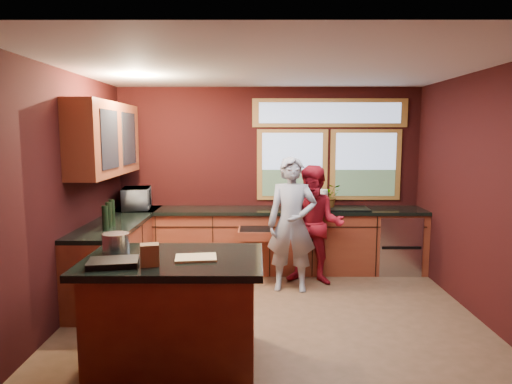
{
  "coord_description": "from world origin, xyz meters",
  "views": [
    {
      "loc": [
        -0.18,
        -4.85,
        2.02
      ],
      "look_at": [
        -0.19,
        0.4,
        1.34
      ],
      "focal_mm": 32.0,
      "sensor_mm": 36.0,
      "label": 1
    }
  ],
  "objects_px": {
    "person_grey": "(292,224)",
    "person_red": "(315,225)",
    "stock_pot": "(116,243)",
    "cutting_board": "(196,258)",
    "island": "(175,308)"
  },
  "relations": [
    {
      "from": "person_grey",
      "to": "person_red",
      "type": "distance_m",
      "value": 0.43
    },
    {
      "from": "person_red",
      "to": "stock_pot",
      "type": "xyz_separation_m",
      "value": [
        -2.06,
        -1.96,
        0.23
      ]
    },
    {
      "from": "stock_pot",
      "to": "cutting_board",
      "type": "bearing_deg",
      "value": -14.93
    },
    {
      "from": "island",
      "to": "person_grey",
      "type": "distance_m",
      "value": 2.23
    },
    {
      "from": "person_grey",
      "to": "stock_pot",
      "type": "height_order",
      "value": "person_grey"
    },
    {
      "from": "island",
      "to": "person_red",
      "type": "distance_m",
      "value": 2.61
    },
    {
      "from": "person_grey",
      "to": "island",
      "type": "bearing_deg",
      "value": -115.57
    },
    {
      "from": "island",
      "to": "stock_pot",
      "type": "distance_m",
      "value": 0.8
    },
    {
      "from": "cutting_board",
      "to": "island",
      "type": "bearing_deg",
      "value": 165.96
    },
    {
      "from": "island",
      "to": "stock_pot",
      "type": "height_order",
      "value": "stock_pot"
    },
    {
      "from": "island",
      "to": "cutting_board",
      "type": "distance_m",
      "value": 0.52
    },
    {
      "from": "person_grey",
      "to": "cutting_board",
      "type": "xyz_separation_m",
      "value": [
        -0.97,
        -1.91,
        0.09
      ]
    },
    {
      "from": "person_grey",
      "to": "stock_pot",
      "type": "bearing_deg",
      "value": -128.55
    },
    {
      "from": "island",
      "to": "person_red",
      "type": "bearing_deg",
      "value": 54.49
    },
    {
      "from": "island",
      "to": "person_grey",
      "type": "relative_size",
      "value": 0.89
    }
  ]
}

